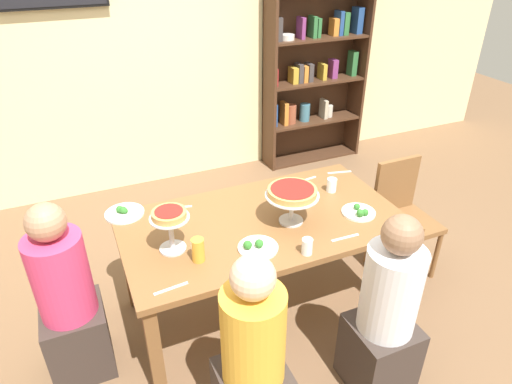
% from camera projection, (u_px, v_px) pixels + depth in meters
% --- Properties ---
extents(ground_plane, '(12.00, 12.00, 0.00)m').
position_uv_depth(ground_plane, '(262.00, 308.00, 3.17)').
color(ground_plane, brown).
extents(rear_partition, '(8.00, 0.12, 2.80)m').
position_uv_depth(rear_partition, '(166.00, 40.00, 4.21)').
color(rear_partition, beige).
rests_on(rear_partition, ground_plane).
extents(dining_table, '(1.72, 0.94, 0.74)m').
position_uv_depth(dining_table, '(262.00, 232.00, 2.84)').
color(dining_table, brown).
rests_on(dining_table, ground_plane).
extents(bookshelf, '(1.10, 0.30, 2.21)m').
position_uv_depth(bookshelf, '(314.00, 57.00, 4.70)').
color(bookshelf, '#422819').
rests_on(bookshelf, ground_plane).
extents(diner_head_west, '(0.34, 0.34, 1.15)m').
position_uv_depth(diner_head_west, '(69.00, 306.00, 2.52)').
color(diner_head_west, '#382D28').
rests_on(diner_head_west, ground_plane).
extents(diner_near_right, '(0.34, 0.34, 1.15)m').
position_uv_depth(diner_near_right, '(385.00, 320.00, 2.42)').
color(diner_near_right, '#382D28').
rests_on(diner_near_right, ground_plane).
extents(diner_near_left, '(0.34, 0.34, 1.15)m').
position_uv_depth(diner_near_left, '(253.00, 367.00, 2.16)').
color(diner_near_left, '#382D28').
rests_on(diner_near_left, ground_plane).
extents(chair_head_east, '(0.40, 0.40, 0.87)m').
position_uv_depth(chair_head_east, '(402.00, 212.00, 3.35)').
color(chair_head_east, brown).
rests_on(chair_head_east, ground_plane).
extents(deep_dish_pizza_stand, '(0.32, 0.32, 0.23)m').
position_uv_depth(deep_dish_pizza_stand, '(292.00, 194.00, 2.69)').
color(deep_dish_pizza_stand, silver).
rests_on(deep_dish_pizza_stand, dining_table).
extents(personal_pizza_stand, '(0.22, 0.22, 0.26)m').
position_uv_depth(personal_pizza_stand, '(170.00, 220.00, 2.45)').
color(personal_pizza_stand, silver).
rests_on(personal_pizza_stand, dining_table).
extents(salad_plate_near_diner, '(0.21, 0.21, 0.06)m').
position_uv_depth(salad_plate_near_diner, '(359.00, 212.00, 2.85)').
color(salad_plate_near_diner, white).
rests_on(salad_plate_near_diner, dining_table).
extents(salad_plate_far_diner, '(0.23, 0.23, 0.06)m').
position_uv_depth(salad_plate_far_diner, '(257.00, 247.00, 2.54)').
color(salad_plate_far_diner, white).
rests_on(salad_plate_far_diner, dining_table).
extents(salad_plate_spare, '(0.24, 0.24, 0.06)m').
position_uv_depth(salad_plate_spare, '(124.00, 213.00, 2.85)').
color(salad_plate_spare, white).
rests_on(salad_plate_spare, dining_table).
extents(beer_glass_amber_tall, '(0.07, 0.07, 0.14)m').
position_uv_depth(beer_glass_amber_tall, '(198.00, 250.00, 2.43)').
color(beer_glass_amber_tall, gold).
rests_on(beer_glass_amber_tall, dining_table).
extents(water_glass_clear_near, '(0.07, 0.07, 0.09)m').
position_uv_depth(water_glass_clear_near, '(332.00, 185.00, 3.09)').
color(water_glass_clear_near, white).
rests_on(water_glass_clear_near, dining_table).
extents(water_glass_clear_far, '(0.07, 0.07, 0.11)m').
position_uv_depth(water_glass_clear_far, '(308.00, 193.00, 2.98)').
color(water_glass_clear_far, white).
rests_on(water_glass_clear_far, dining_table).
extents(water_glass_clear_spare, '(0.06, 0.06, 0.09)m').
position_uv_depth(water_glass_clear_spare, '(307.00, 246.00, 2.49)').
color(water_glass_clear_spare, white).
rests_on(water_glass_clear_spare, dining_table).
extents(cutlery_fork_near, '(0.18, 0.04, 0.00)m').
position_uv_depth(cutlery_fork_near, '(306.00, 180.00, 3.24)').
color(cutlery_fork_near, silver).
rests_on(cutlery_fork_near, dining_table).
extents(cutlery_knife_near, '(0.18, 0.03, 0.00)m').
position_uv_depth(cutlery_knife_near, '(171.00, 289.00, 2.27)').
color(cutlery_knife_near, silver).
rests_on(cutlery_knife_near, dining_table).
extents(cutlery_fork_far, '(0.18, 0.02, 0.00)m').
position_uv_depth(cutlery_fork_far, '(345.00, 238.00, 2.64)').
color(cutlery_fork_far, silver).
rests_on(cutlery_fork_far, dining_table).
extents(cutlery_knife_far, '(0.18, 0.05, 0.00)m').
position_uv_depth(cutlery_knife_far, '(178.00, 208.00, 2.92)').
color(cutlery_knife_far, silver).
rests_on(cutlery_knife_far, dining_table).
extents(cutlery_spare_fork, '(0.18, 0.06, 0.00)m').
position_uv_depth(cutlery_spare_fork, '(339.00, 172.00, 3.34)').
color(cutlery_spare_fork, silver).
rests_on(cutlery_spare_fork, dining_table).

